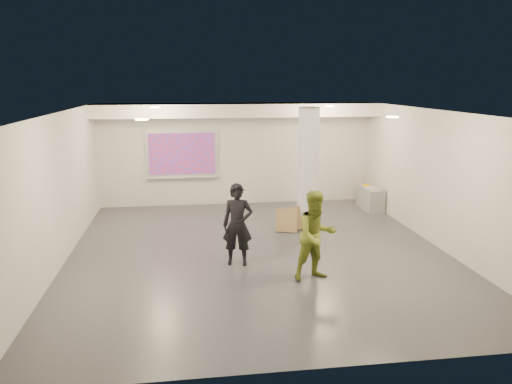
{
  "coord_description": "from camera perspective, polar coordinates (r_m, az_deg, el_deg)",
  "views": [
    {
      "loc": [
        -1.48,
        -10.08,
        3.61
      ],
      "look_at": [
        0.0,
        0.4,
        1.25
      ],
      "focal_mm": 35.0,
      "sensor_mm": 36.0,
      "label": 1
    }
  ],
  "objects": [
    {
      "name": "postit_pad",
      "position": [
        14.84,
        12.54,
        0.75
      ],
      "size": [
        0.19,
        0.26,
        0.03
      ],
      "primitive_type": "cube",
      "rotation": [
        0.0,
        0.0,
        -0.02
      ],
      "color": "#FFD504",
      "rests_on": "credenza"
    },
    {
      "name": "downlight_nw",
      "position": [
        12.62,
        -11.46,
        9.46
      ],
      "size": [
        0.22,
        0.22,
        0.02
      ],
      "primitive_type": "cylinder",
      "color": "#F7CF7F",
      "rests_on": "ceiling"
    },
    {
      "name": "column",
      "position": [
        12.43,
        5.96,
        2.73
      ],
      "size": [
        0.52,
        0.52,
        3.0
      ],
      "primitive_type": "cylinder",
      "color": "white",
      "rests_on": "floor"
    },
    {
      "name": "downlight_sw",
      "position": [
        8.63,
        -12.93,
        8.08
      ],
      "size": [
        0.22,
        0.22,
        0.02
      ],
      "primitive_type": "cylinder",
      "color": "#F7CF7F",
      "rests_on": "ceiling"
    },
    {
      "name": "wall_front",
      "position": [
        6.15,
        6.46,
        -7.58
      ],
      "size": [
        8.0,
        0.01,
        3.0
      ],
      "primitive_type": "cube",
      "color": "silver",
      "rests_on": "floor"
    },
    {
      "name": "cardboard_back",
      "position": [
        12.49,
        5.09,
        -2.91
      ],
      "size": [
        0.56,
        0.35,
        0.58
      ],
      "primitive_type": "cube",
      "rotation": [
        -0.22,
        0.0,
        0.36
      ],
      "color": "olive",
      "rests_on": "floor"
    },
    {
      "name": "wall_left",
      "position": [
        10.6,
        -21.61,
        0.2
      ],
      "size": [
        0.01,
        9.0,
        3.0
      ],
      "primitive_type": "cube",
      "color": "silver",
      "rests_on": "floor"
    },
    {
      "name": "floor",
      "position": [
        10.81,
        0.3,
        -6.94
      ],
      "size": [
        8.0,
        9.0,
        0.01
      ],
      "primitive_type": "cube",
      "color": "#393B41",
      "rests_on": "ground"
    },
    {
      "name": "projection_screen",
      "position": [
        14.68,
        -8.45,
        4.27
      ],
      "size": [
        2.1,
        0.13,
        1.42
      ],
      "color": "silver",
      "rests_on": "wall_back"
    },
    {
      "name": "papers_stack",
      "position": [
        14.55,
        13.11,
        0.48
      ],
      "size": [
        0.33,
        0.38,
        0.02
      ],
      "primitive_type": "cube",
      "rotation": [
        0.0,
        0.0,
        0.24
      ],
      "color": "silver",
      "rests_on": "credenza"
    },
    {
      "name": "downlight_ne",
      "position": [
        13.12,
        8.38,
        9.68
      ],
      "size": [
        0.22,
        0.22,
        0.02
      ],
      "primitive_type": "cylinder",
      "color": "#F7CF7F",
      "rests_on": "ceiling"
    },
    {
      "name": "credenza",
      "position": [
        14.69,
        12.92,
        -0.71
      ],
      "size": [
        0.48,
        1.1,
        0.64
      ],
      "primitive_type": "cube",
      "rotation": [
        0.0,
        0.0,
        0.02
      ],
      "color": "gray",
      "rests_on": "floor"
    },
    {
      "name": "woman",
      "position": [
        9.92,
        -2.11,
        -3.75
      ],
      "size": [
        0.66,
        0.5,
        1.65
      ],
      "primitive_type": "imported",
      "rotation": [
        0.0,
        0.0,
        -0.18
      ],
      "color": "black",
      "rests_on": "floor"
    },
    {
      "name": "wall_back",
      "position": [
        14.81,
        -2.23,
        4.36
      ],
      "size": [
        8.0,
        0.01,
        3.0
      ],
      "primitive_type": "cube",
      "color": "silver",
      "rests_on": "floor"
    },
    {
      "name": "ceiling",
      "position": [
        10.21,
        0.32,
        9.14
      ],
      "size": [
        8.0,
        9.0,
        0.01
      ],
      "primitive_type": "cube",
      "color": "white",
      "rests_on": "floor"
    },
    {
      "name": "cardboard_front",
      "position": [
        12.22,
        3.51,
        -3.27
      ],
      "size": [
        0.57,
        0.38,
        0.56
      ],
      "primitive_type": "cube",
      "rotation": [
        -0.34,
        0.0,
        -0.3
      ],
      "color": "olive",
      "rests_on": "floor"
    },
    {
      "name": "man",
      "position": [
        9.25,
        6.9,
        -4.96
      ],
      "size": [
        0.95,
        0.82,
        1.67
      ],
      "primitive_type": "imported",
      "rotation": [
        0.0,
        0.0,
        0.25
      ],
      "color": "olive",
      "rests_on": "floor"
    },
    {
      "name": "downlight_se",
      "position": [
        9.36,
        15.3,
        8.27
      ],
      "size": [
        0.22,
        0.22,
        0.02
      ],
      "primitive_type": "cylinder",
      "color": "#F7CF7F",
      "rests_on": "ceiling"
    },
    {
      "name": "soffit_band",
      "position": [
        14.13,
        -2.04,
        9.35
      ],
      "size": [
        8.0,
        1.1,
        0.36
      ],
      "primitive_type": "cube",
      "color": "white",
      "rests_on": "ceiling"
    },
    {
      "name": "wall_right",
      "position": [
        11.67,
        20.15,
        1.37
      ],
      "size": [
        0.01,
        9.0,
        3.0
      ],
      "primitive_type": "cube",
      "color": "silver",
      "rests_on": "floor"
    }
  ]
}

